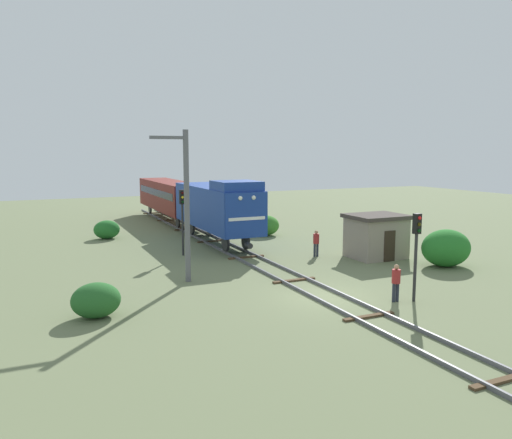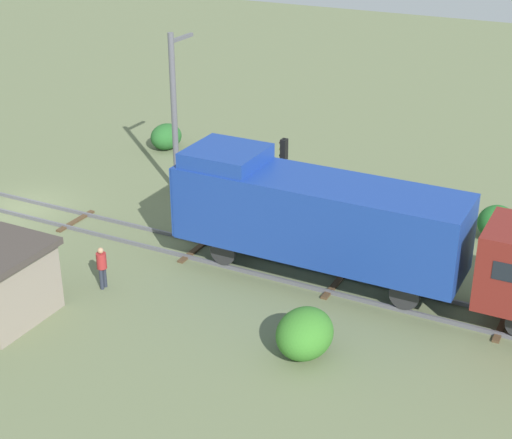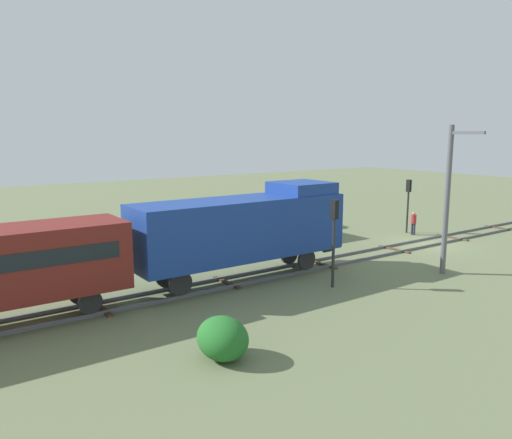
{
  "view_description": "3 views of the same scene",
  "coord_description": "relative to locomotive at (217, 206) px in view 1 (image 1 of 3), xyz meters",
  "views": [
    {
      "loc": [
        -12.21,
        -18.91,
        6.66
      ],
      "look_at": [
        1.26,
        10.66,
        2.21
      ],
      "focal_mm": 35.0,
      "sensor_mm": 36.0,
      "label": 1
    },
    {
      "loc": [
        24.59,
        24.85,
        14.87
      ],
      "look_at": [
        -0.3,
        12.06,
        1.89
      ],
      "focal_mm": 55.0,
      "sensor_mm": 36.0,
      "label": 2
    },
    {
      "loc": [
        -20.12,
        28.14,
        7.27
      ],
      "look_at": [
        1.43,
        12.88,
        2.73
      ],
      "focal_mm": 35.0,
      "sensor_mm": 36.0,
      "label": 3
    }
  ],
  "objects": [
    {
      "name": "traffic_signal_near",
      "position": [
        3.2,
        -16.76,
        -0.01
      ],
      "size": [
        0.32,
        0.34,
        3.96
      ],
      "color": "#262628",
      "rests_on": "ground"
    },
    {
      "name": "passenger_car_leading",
      "position": [
        0.0,
        13.34,
        -0.25
      ],
      "size": [
        2.84,
        14.0,
        3.66
      ],
      "color": "maroon",
      "rests_on": "railway_track"
    },
    {
      "name": "bush_back",
      "position": [
        -10.02,
        -13.15,
        -2.06
      ],
      "size": [
        1.97,
        1.61,
        1.43
      ],
      "primitive_type": "ellipsoid",
      "color": "#245D26",
      "rests_on": "ground"
    },
    {
      "name": "traffic_signal_mid",
      "position": [
        -3.4,
        -2.81,
        0.17
      ],
      "size": [
        0.32,
        0.34,
        4.23
      ],
      "color": "#262628",
      "rests_on": "ground"
    },
    {
      "name": "bush_mid",
      "position": [
        4.74,
        1.84,
        -1.97
      ],
      "size": [
        2.22,
        1.82,
        1.62
      ],
      "primitive_type": "ellipsoid",
      "color": "#347526",
      "rests_on": "ground"
    },
    {
      "name": "ground_plane",
      "position": [
        0.0,
        -14.59,
        -2.77
      ],
      "size": [
        112.58,
        112.58,
        0.0
      ],
      "primitive_type": "plane",
      "color": "#66704C"
    },
    {
      "name": "catenary_mast",
      "position": [
        -5.06,
        -9.24,
        1.34
      ],
      "size": [
        1.94,
        0.28,
        7.73
      ],
      "color": "#595960",
      "rests_on": "ground"
    },
    {
      "name": "worker_near_track",
      "position": [
        2.4,
        -16.46,
        -1.78
      ],
      "size": [
        0.38,
        0.38,
        1.7
      ],
      "rotation": [
        0.0,
        0.0,
        1.85
      ],
      "color": "#262B38",
      "rests_on": "ground"
    },
    {
      "name": "railway_track",
      "position": [
        0.0,
        -14.59,
        -2.7
      ],
      "size": [
        2.4,
        75.06,
        0.16
      ],
      "color": "#595960",
      "rests_on": "ground"
    },
    {
      "name": "relay_hut",
      "position": [
        7.5,
        -8.5,
        -1.38
      ],
      "size": [
        3.5,
        2.9,
        2.74
      ],
      "color": "gray",
      "rests_on": "ground"
    },
    {
      "name": "locomotive",
      "position": [
        0.0,
        0.0,
        0.0
      ],
      "size": [
        2.9,
        11.6,
        4.6
      ],
      "color": "navy",
      "rests_on": "railway_track"
    },
    {
      "name": "worker_by_signal",
      "position": [
        4.2,
        -6.72,
        -1.78
      ],
      "size": [
        0.38,
        0.38,
        1.7
      ],
      "rotation": [
        0.0,
        0.0,
        4.9
      ],
      "color": "#262B38",
      "rests_on": "ground"
    },
    {
      "name": "bush_far",
      "position": [
        -6.99,
        5.58,
        -2.06
      ],
      "size": [
        1.95,
        1.6,
        1.42
      ],
      "primitive_type": "ellipsoid",
      "color": "#226626",
      "rests_on": "ground"
    },
    {
      "name": "bush_near",
      "position": [
        9.66,
        -12.17,
        -1.69
      ],
      "size": [
        2.99,
        2.44,
        2.17
      ],
      "primitive_type": "ellipsoid",
      "color": "#247026",
      "rests_on": "ground"
    }
  ]
}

